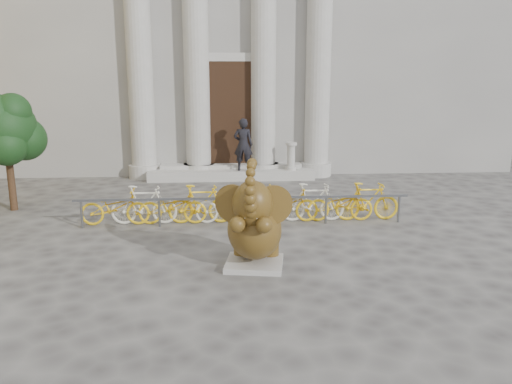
{
  "coord_description": "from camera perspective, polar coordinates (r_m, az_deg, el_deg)",
  "views": [
    {
      "loc": [
        -0.3,
        -8.63,
        3.6
      ],
      "look_at": [
        0.43,
        2.29,
        1.1
      ],
      "focal_mm": 35.0,
      "sensor_mm": 36.0,
      "label": 1
    }
  ],
  "objects": [
    {
      "name": "pedestrian",
      "position": [
        17.84,
        -1.47,
        5.43
      ],
      "size": [
        0.74,
        0.55,
        1.87
      ],
      "primitive_type": "imported",
      "rotation": [
        0.0,
        0.0,
        2.99
      ],
      "color": "black",
      "rests_on": "entrance_steps"
    },
    {
      "name": "ground",
      "position": [
        9.35,
        -1.71,
        -9.77
      ],
      "size": [
        80.0,
        80.0,
        0.0
      ],
      "primitive_type": "plane",
      "color": "#474442",
      "rests_on": "ground"
    },
    {
      "name": "classical_building",
      "position": [
        23.69,
        -3.25,
        18.61
      ],
      "size": [
        22.0,
        10.7,
        12.0
      ],
      "color": "gray",
      "rests_on": "ground"
    },
    {
      "name": "tree",
      "position": [
        15.15,
        -26.62,
        6.4
      ],
      "size": [
        1.86,
        1.7,
        3.23
      ],
      "color": "#332114",
      "rests_on": "ground"
    },
    {
      "name": "bike_rack",
      "position": [
        12.67,
        -1.55,
        -1.3
      ],
      "size": [
        8.33,
        0.53,
        1.0
      ],
      "color": "slate",
      "rests_on": "ground"
    },
    {
      "name": "balustrade_post",
      "position": [
        18.11,
        4.01,
        3.99
      ],
      "size": [
        0.41,
        0.41,
        1.0
      ],
      "color": "#A8A59E",
      "rests_on": "entrance_steps"
    },
    {
      "name": "entrance_steps",
      "position": [
        18.35,
        -2.82,
        2.1
      ],
      "size": [
        6.0,
        1.2,
        0.36
      ],
      "primitive_type": "cube",
      "color": "#A8A59E",
      "rests_on": "ground"
    },
    {
      "name": "elephant_statue",
      "position": [
        9.6,
        -0.21,
        -4.12
      ],
      "size": [
        1.45,
        1.69,
        2.19
      ],
      "rotation": [
        0.0,
        0.0,
        -0.16
      ],
      "color": "#A8A59E",
      "rests_on": "ground"
    }
  ]
}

